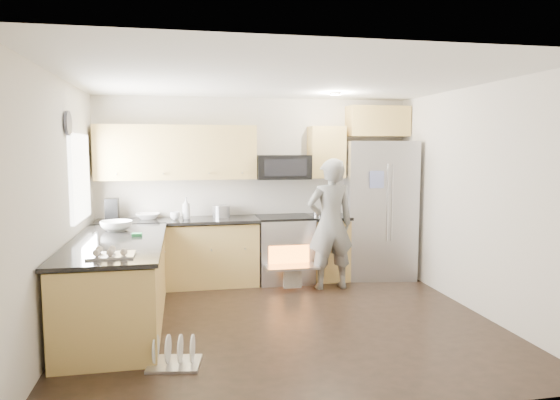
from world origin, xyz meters
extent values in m
plane|color=black|center=(0.00, 0.00, 0.00)|extent=(4.50, 4.50, 0.00)
cube|color=beige|center=(0.00, 2.00, 1.30)|extent=(4.50, 0.04, 2.60)
cube|color=beige|center=(0.00, -2.00, 1.30)|extent=(4.50, 0.04, 2.60)
cube|color=beige|center=(-2.25, 0.00, 1.30)|extent=(0.04, 4.00, 2.60)
cube|color=beige|center=(2.25, 0.00, 1.30)|extent=(0.04, 4.00, 2.60)
cube|color=white|center=(0.00, 0.00, 2.60)|extent=(4.50, 4.00, 0.04)
cube|color=white|center=(-2.23, 1.00, 1.55)|extent=(0.04, 1.00, 1.00)
cylinder|color=#FFEDCC|center=(0.90, 1.10, 2.58)|extent=(0.14, 0.14, 0.02)
cylinder|color=#474754|center=(-2.22, 0.45, 2.15)|extent=(0.03, 0.26, 0.26)
cube|color=tan|center=(-1.12, 1.70, 0.43)|extent=(2.15, 0.60, 0.87)
cube|color=black|center=(-1.12, 1.69, 0.91)|extent=(2.19, 0.64, 0.04)
cube|color=tan|center=(1.00, 1.70, 0.43)|extent=(0.50, 0.60, 0.87)
cube|color=black|center=(1.00, 1.69, 0.91)|extent=(0.54, 0.64, 0.04)
cube|color=tan|center=(-1.12, 1.83, 1.83)|extent=(2.16, 0.33, 0.74)
cube|color=tan|center=(1.00, 1.83, 1.83)|extent=(0.50, 0.33, 0.74)
cube|color=tan|center=(1.78, 1.83, 2.28)|extent=(0.90, 0.33, 0.44)
imported|color=white|center=(-1.53, 1.81, 0.96)|extent=(0.32, 0.32, 0.08)
imported|color=white|center=(-1.01, 1.73, 1.07)|extent=(0.11, 0.11, 0.29)
imported|color=white|center=(-1.16, 1.68, 0.98)|extent=(0.13, 0.13, 0.11)
cylinder|color=#B7B7BC|center=(-0.53, 1.81, 1.01)|extent=(0.24, 0.24, 0.16)
cube|color=black|center=(-1.98, 1.70, 1.08)|extent=(0.16, 0.20, 0.30)
cylinder|color=#B7B7BC|center=(0.86, 1.83, 0.97)|extent=(0.11, 0.11, 0.08)
cube|color=tan|center=(-1.75, 0.25, 0.43)|extent=(0.90, 2.30, 0.87)
cube|color=black|center=(-1.75, 0.25, 0.91)|extent=(0.96, 2.36, 0.04)
imported|color=white|center=(-1.83, 0.89, 0.98)|extent=(0.37, 0.37, 0.11)
cube|color=#33B55E|center=(-1.56, 0.47, 0.94)|extent=(0.11, 0.08, 0.03)
cube|color=#B7B7BC|center=(-1.69, -0.55, 0.97)|extent=(0.40, 0.31, 0.08)
cube|color=#B7B7BC|center=(0.35, 1.68, 0.45)|extent=(0.76, 0.62, 0.90)
cube|color=black|center=(0.35, 1.68, 0.92)|extent=(0.76, 0.60, 0.03)
cube|color=orange|center=(0.35, 1.36, 0.40)|extent=(0.56, 0.02, 0.34)
cube|color=#B7B7BC|center=(0.35, 1.20, 0.32)|extent=(0.70, 0.34, 0.03)
cube|color=beige|center=(0.35, 1.15, 0.18)|extent=(0.24, 0.03, 0.28)
cube|color=black|center=(0.35, 1.80, 1.62)|extent=(0.76, 0.40, 0.34)
cube|color=#B7B7BC|center=(1.77, 1.70, 0.99)|extent=(1.09, 0.91, 1.99)
cylinder|color=#B7B7BC|center=(1.74, 1.31, 1.13)|extent=(0.03, 0.03, 1.08)
cylinder|color=#B7B7BC|center=(1.80, 1.31, 1.13)|extent=(0.03, 0.03, 1.08)
cube|color=pink|center=(1.99, 1.32, 0.92)|extent=(0.26, 0.05, 0.32)
cube|color=#7D8AC8|center=(1.58, 1.32, 1.46)|extent=(0.19, 0.04, 0.24)
imported|color=gray|center=(0.88, 1.20, 0.88)|extent=(0.66, 0.45, 1.75)
cube|color=#B7B7BC|center=(-1.16, -0.87, 0.01)|extent=(0.50, 0.42, 0.03)
cylinder|color=white|center=(-1.31, -0.84, 0.15)|extent=(0.05, 0.25, 0.25)
cylinder|color=white|center=(-1.21, -0.86, 0.15)|extent=(0.05, 0.25, 0.25)
cylinder|color=white|center=(-1.10, -0.88, 0.15)|extent=(0.05, 0.25, 0.25)
cylinder|color=white|center=(-1.00, -0.89, 0.15)|extent=(0.05, 0.25, 0.25)
camera|label=1|loc=(-1.06, -5.15, 1.89)|focal=32.00mm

